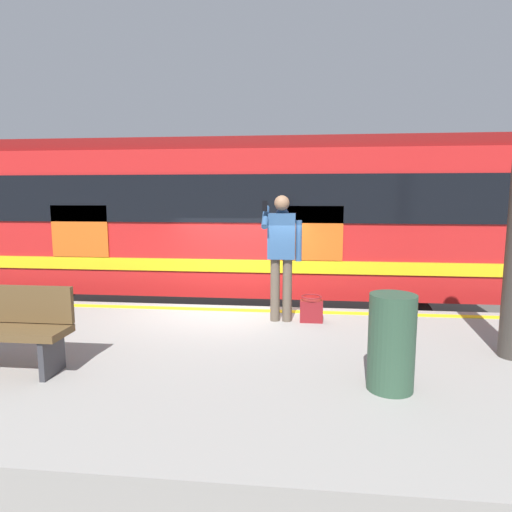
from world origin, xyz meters
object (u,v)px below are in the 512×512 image
(passenger, at_px, (282,247))
(handbag, at_px, (311,310))
(trash_bin, at_px, (391,342))
(train_carriage, at_px, (208,216))
(bench, at_px, (0,326))

(passenger, xyz_separation_m, handbag, (-0.45, 0.01, -0.93))
(passenger, bearing_deg, trash_bin, 117.71)
(train_carriage, bearing_deg, handbag, 125.04)
(train_carriage, height_order, trash_bin, train_carriage)
(handbag, distance_m, trash_bin, 2.34)
(train_carriage, relative_size, trash_bin, 13.81)
(passenger, relative_size, bench, 1.24)
(train_carriage, height_order, bench, train_carriage)
(passenger, height_order, trash_bin, passenger)
(trash_bin, bearing_deg, handbag, -71.97)
(handbag, height_order, trash_bin, trash_bin)
(train_carriage, distance_m, trash_bin, 6.24)
(handbag, distance_m, bench, 3.98)
(train_carriage, relative_size, passenger, 6.96)
(passenger, distance_m, trash_bin, 2.58)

